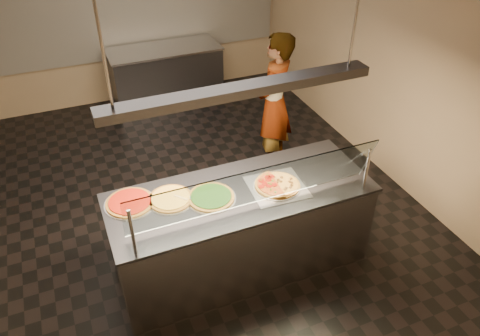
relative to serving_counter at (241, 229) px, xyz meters
name	(u,v)px	position (x,y,z in m)	size (l,w,h in m)	color
ground	(191,198)	(-0.15, 1.21, -0.48)	(5.00, 6.00, 0.02)	black
wall_back	(125,6)	(-0.15, 4.22, 1.03)	(5.00, 0.02, 3.00)	tan
wall_front	(343,304)	(-0.15, -1.80, 1.03)	(5.00, 0.02, 3.00)	tan
wall_right	(383,50)	(2.36, 1.21, 1.03)	(0.02, 6.00, 3.00)	tan
tile_band	(127,19)	(-0.15, 4.19, 0.83)	(4.90, 0.02, 1.20)	silver
serving_counter	(241,229)	(0.00, 0.00, 0.00)	(2.46, 0.94, 0.93)	#B7B7BC
sneeze_guard	(257,187)	(0.00, -0.34, 0.76)	(2.22, 0.18, 0.54)	#B7B7BC
perforated_tray	(277,186)	(0.34, -0.07, 0.47)	(0.54, 0.54, 0.01)	silver
half_pizza_pepperoni	(267,186)	(0.23, -0.06, 0.50)	(0.24, 0.43, 0.05)	brown
half_pizza_sausage	(287,182)	(0.44, -0.07, 0.49)	(0.24, 0.43, 0.04)	brown
pizza_spinach	(211,197)	(-0.29, 0.02, 0.48)	(0.45, 0.45, 0.03)	silver
pizza_cheese	(170,198)	(-0.63, 0.13, 0.48)	(0.42, 0.42, 0.03)	silver
pizza_tomato	(130,202)	(-0.98, 0.22, 0.48)	(0.45, 0.45, 0.03)	silver
pizza_spatula	(187,197)	(-0.49, 0.08, 0.49)	(0.28, 0.17, 0.02)	#B7B7BC
prep_table	(166,76)	(0.28, 3.76, 0.00)	(1.74, 0.74, 0.93)	#3B3B41
worker	(274,104)	(1.07, 1.49, 0.43)	(0.66, 0.43, 1.80)	#2A2630
heat_lamp_housing	(241,90)	(0.00, 0.00, 1.48)	(2.30, 0.18, 0.08)	#3B3B41
lamp_rod_left	(101,41)	(-1.00, 0.00, 2.03)	(0.02, 0.02, 1.01)	#B7B7BC
lamp_rod_right	(357,6)	(1.00, 0.00, 2.03)	(0.02, 0.02, 1.01)	#B7B7BC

